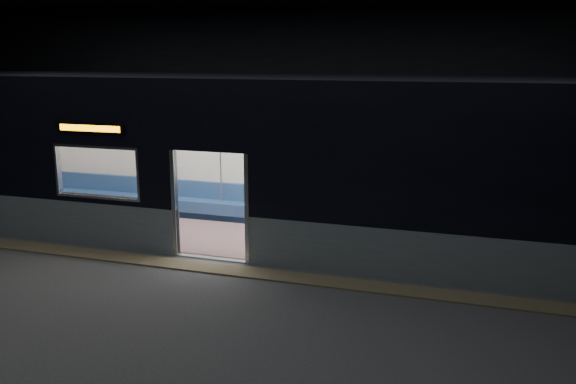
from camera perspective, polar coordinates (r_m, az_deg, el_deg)
The scene contains 7 objects.
station_floor at distance 10.76m, azimuth -9.51°, elevation -7.96°, with size 24.00×14.00×0.01m, color #47494C.
station_envelope at distance 10.07m, azimuth -10.29°, elevation 11.97°, with size 24.00×14.00×5.00m.
tactile_strip at distance 11.21m, azimuth -8.21°, elevation -6.94°, with size 22.80×0.50×0.03m, color #8C7F59.
metro_car at distance 12.52m, azimuth -4.46°, elevation 3.90°, with size 18.00×3.04×3.35m.
passenger at distance 12.93m, azimuth 8.97°, elevation -0.78°, with size 0.38×0.65×1.31m.
handbag at distance 12.76m, azimuth 8.73°, elevation -1.49°, with size 0.24×0.21×0.12m, color black.
transit_map at distance 12.94m, azimuth 18.91°, elevation 2.04°, with size 1.12×0.03×0.73m, color white.
Camera 1 is at (4.75, -8.88, 3.77)m, focal length 38.00 mm.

